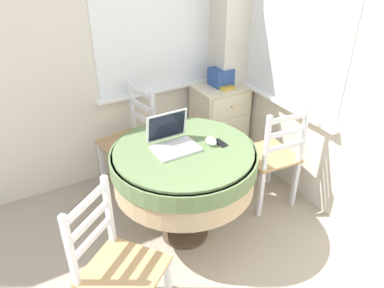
{
  "coord_description": "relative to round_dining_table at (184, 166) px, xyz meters",
  "views": [
    {
      "loc": [
        -0.3,
        -0.4,
        2.11
      ],
      "look_at": [
        0.87,
        1.67,
        0.69
      ],
      "focal_mm": 35.0,
      "sensor_mm": 36.0,
      "label": 1
    }
  ],
  "objects": [
    {
      "name": "storage_box",
      "position": [
        0.87,
        0.87,
        0.21
      ],
      "size": [
        0.19,
        0.19,
        0.16
      ],
      "color": "#2D4C93",
      "rests_on": "corner_cabinet"
    },
    {
      "name": "corner_cabinet",
      "position": [
        0.86,
        0.85,
        -0.25
      ],
      "size": [
        0.5,
        0.41,
        0.77
      ],
      "color": "beige",
      "rests_on": "ground_plane"
    },
    {
      "name": "cell_phone",
      "position": [
        0.26,
        -0.06,
        0.15
      ],
      "size": [
        0.06,
        0.12,
        0.01
      ],
      "color": "black",
      "rests_on": "round_dining_table"
    },
    {
      "name": "book_on_cabinet",
      "position": [
        0.86,
        0.81,
        0.15
      ],
      "size": [
        0.14,
        0.21,
        0.02
      ],
      "color": "gold",
      "rests_on": "corner_cabinet"
    },
    {
      "name": "dining_chair_camera_near",
      "position": [
        -0.68,
        -0.46,
        -0.19
      ],
      "size": [
        0.56,
        0.57,
        0.93
      ],
      "color": "tan",
      "rests_on": "ground_plane"
    },
    {
      "name": "dining_chair_near_back_window",
      "position": [
        -0.09,
        0.82,
        -0.19
      ],
      "size": [
        0.48,
        0.46,
        0.93
      ],
      "color": "tan",
      "rests_on": "ground_plane"
    },
    {
      "name": "laptop",
      "position": [
        -0.05,
        0.06,
        0.19
      ],
      "size": [
        0.3,
        0.26,
        0.23
      ],
      "color": "silver",
      "rests_on": "round_dining_table"
    },
    {
      "name": "dining_chair_near_right_window",
      "position": [
        0.82,
        0.0,
        -0.19
      ],
      "size": [
        0.43,
        0.45,
        0.93
      ],
      "color": "tan",
      "rests_on": "ground_plane"
    },
    {
      "name": "computer_mouse",
      "position": [
        0.19,
        -0.04,
        0.17
      ],
      "size": [
        0.07,
        0.1,
        0.05
      ],
      "color": "white",
      "rests_on": "round_dining_table"
    },
    {
      "name": "corner_room_shell",
      "position": [
        0.3,
        0.1,
        0.64
      ],
      "size": [
        4.12,
        4.46,
        2.55
      ],
      "color": "beige",
      "rests_on": "ground_plane"
    },
    {
      "name": "round_dining_table",
      "position": [
        0.0,
        0.0,
        0.0
      ],
      "size": [
        1.02,
        1.02,
        0.78
      ],
      "color": "#4C3D2D",
      "rests_on": "ground_plane"
    }
  ]
}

